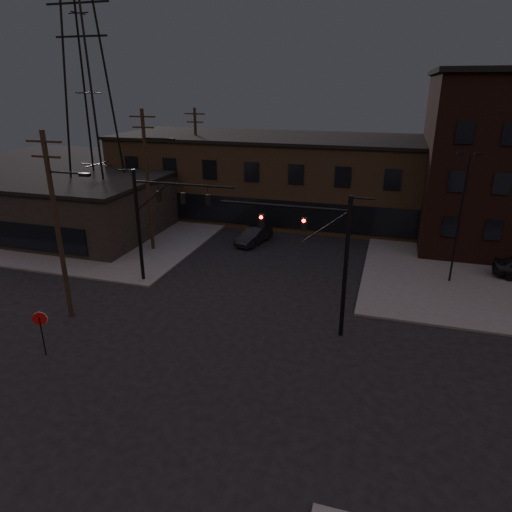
{
  "coord_description": "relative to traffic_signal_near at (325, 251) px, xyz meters",
  "views": [
    {
      "loc": [
        8.45,
        -18.39,
        13.26
      ],
      "look_at": [
        0.97,
        6.28,
        3.5
      ],
      "focal_mm": 32.0,
      "sensor_mm": 36.0,
      "label": 1
    }
  ],
  "objects": [
    {
      "name": "sidewalk_nw",
      "position": [
        -27.36,
        17.5,
        -4.86
      ],
      "size": [
        30.0,
        30.0,
        0.15
      ],
      "primitive_type": "cube",
      "color": "#474744",
      "rests_on": "ground"
    },
    {
      "name": "building_left",
      "position": [
        -25.36,
        11.5,
        -2.43
      ],
      "size": [
        16.0,
        12.0,
        5.0
      ],
      "primitive_type": "cube",
      "color": "black",
      "rests_on": "ground"
    },
    {
      "name": "traffic_signal_far",
      "position": [
        -12.07,
        3.5,
        0.08
      ],
      "size": [
        7.12,
        0.24,
        8.0
      ],
      "color": "black",
      "rests_on": "ground"
    },
    {
      "name": "ground",
      "position": [
        -5.36,
        -4.5,
        -4.93
      ],
      "size": [
        140.0,
        140.0,
        0.0
      ],
      "primitive_type": "plane",
      "color": "black",
      "rests_on": "ground"
    },
    {
      "name": "stop_sign",
      "position": [
        -13.36,
        -6.49,
        -3.09
      ],
      "size": [
        0.72,
        0.33,
        2.48
      ],
      "color": "black",
      "rests_on": "ground"
    },
    {
      "name": "traffic_signal_near",
      "position": [
        0.0,
        0.0,
        0.0
      ],
      "size": [
        7.12,
        0.24,
        8.0
      ],
      "color": "black",
      "rests_on": "ground"
    },
    {
      "name": "utility_pole_far",
      "position": [
        -16.86,
        21.5,
        0.85
      ],
      "size": [
        2.2,
        0.28,
        11.0
      ],
      "color": "black",
      "rests_on": "ground"
    },
    {
      "name": "lot_light_a",
      "position": [
        7.64,
        9.5,
        0.58
      ],
      "size": [
        1.5,
        0.28,
        9.14
      ],
      "color": "black",
      "rests_on": "ground"
    },
    {
      "name": "transmission_tower",
      "position": [
        -23.36,
        13.5,
        7.57
      ],
      "size": [
        7.0,
        7.0,
        25.0
      ],
      "primitive_type": null,
      "color": "black",
      "rests_on": "ground"
    },
    {
      "name": "car_crossing",
      "position": [
        -8.17,
        13.6,
        -4.22
      ],
      "size": [
        2.52,
        4.53,
        1.41
      ],
      "primitive_type": "imported",
      "rotation": [
        0.0,
        0.0,
        -0.25
      ],
      "color": "black",
      "rests_on": "ground"
    },
    {
      "name": "utility_pole_mid",
      "position": [
        -15.79,
        9.5,
        1.19
      ],
      "size": [
        3.7,
        0.28,
        11.5
      ],
      "color": "black",
      "rests_on": "ground"
    },
    {
      "name": "utility_pole_near",
      "position": [
        -14.79,
        -2.5,
        0.94
      ],
      "size": [
        3.7,
        0.28,
        11.0
      ],
      "color": "black",
      "rests_on": "ground"
    },
    {
      "name": "building_row",
      "position": [
        -5.36,
        23.5,
        -0.93
      ],
      "size": [
        40.0,
        12.0,
        8.0
      ],
      "primitive_type": "cube",
      "color": "brown",
      "rests_on": "ground"
    }
  ]
}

